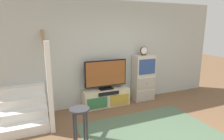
% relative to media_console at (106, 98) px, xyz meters
% --- Properties ---
extents(back_wall, '(6.40, 0.12, 2.70)m').
position_rel_media_console_xyz_m(back_wall, '(0.30, 0.27, 1.12)').
color(back_wall, '#B2B7B2').
rests_on(back_wall, ground_plane).
extents(area_rug, '(2.60, 1.80, 0.01)m').
position_rel_media_console_xyz_m(area_rug, '(0.30, -1.59, -0.22)').
color(area_rug, '#4C664C').
rests_on(area_rug, ground_plane).
extents(media_console, '(1.22, 0.38, 0.46)m').
position_rel_media_console_xyz_m(media_console, '(0.00, 0.00, 0.00)').
color(media_console, beige).
rests_on(media_console, ground_plane).
extents(television, '(1.11, 0.22, 0.76)m').
position_rel_media_console_xyz_m(television, '(0.00, 0.02, 0.63)').
color(television, black).
rests_on(television, media_console).
extents(side_cabinet, '(0.58, 0.38, 1.28)m').
position_rel_media_console_xyz_m(side_cabinet, '(1.12, 0.01, 0.41)').
color(side_cabinet, beige).
rests_on(side_cabinet, ground_plane).
extents(desk_clock, '(0.22, 0.08, 0.24)m').
position_rel_media_console_xyz_m(desk_clock, '(1.09, -0.00, 1.18)').
color(desk_clock, '#4C3823').
rests_on(desk_clock, side_cabinet).
extents(staircase, '(1.00, 1.36, 2.20)m').
position_rel_media_console_xyz_m(staircase, '(-1.94, 0.01, 0.14)').
color(staircase, white).
rests_on(staircase, ground_plane).
extents(bar_stool_near, '(0.34, 0.34, 0.70)m').
position_rel_media_console_xyz_m(bar_stool_near, '(-1.05, -1.43, 0.29)').
color(bar_stool_near, '#333338').
rests_on(bar_stool_near, ground_plane).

